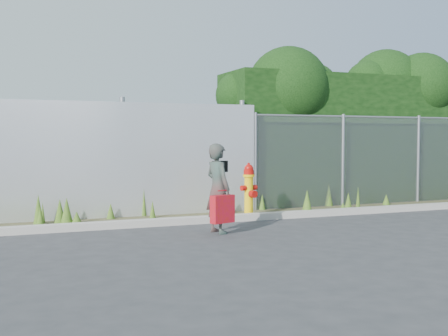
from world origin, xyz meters
TOP-DOWN VIEW (x-y plane):
  - ground at (0.00, 0.00)m, footprint 80.00×80.00m
  - curb at (0.00, 1.80)m, footprint 16.00×0.22m
  - weed_strip at (-0.28, 2.48)m, footprint 16.00×1.33m
  - corrugated_fence at (-3.25, 3.01)m, footprint 8.50×0.21m
  - chainlink_fence at (4.25, 3.00)m, footprint 6.50×0.07m
  - hedge at (4.43, 4.02)m, footprint 7.57×2.28m
  - fire_hydrant at (0.50, 2.12)m, footprint 0.35×0.31m
  - woman at (-0.68, 0.72)m, footprint 0.45×0.58m
  - red_tote_bag at (-0.69, 0.50)m, footprint 0.39×0.14m
  - black_shoulder_bag at (-0.58, 0.89)m, footprint 0.24×0.10m

SIDE VIEW (x-z plane):
  - ground at x=0.00m, z-range 0.00..0.00m
  - curb at x=0.00m, z-range 0.00..0.12m
  - weed_strip at x=-0.28m, z-range -0.14..0.40m
  - red_tote_bag at x=-0.69m, z-range 0.16..0.67m
  - fire_hydrant at x=0.50m, z-range -0.02..1.03m
  - woman at x=-0.68m, z-range 0.00..1.43m
  - chainlink_fence at x=4.25m, z-range 0.01..2.06m
  - black_shoulder_bag at x=-0.58m, z-range 0.97..1.15m
  - corrugated_fence at x=-3.25m, z-range -0.05..2.25m
  - hedge at x=4.43m, z-range 0.13..3.91m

